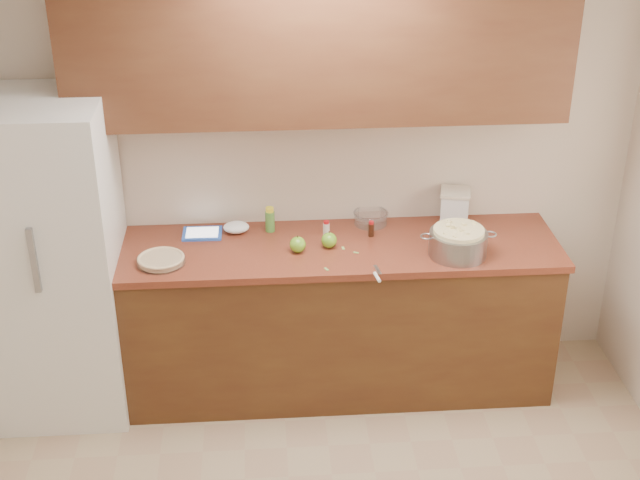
{
  "coord_description": "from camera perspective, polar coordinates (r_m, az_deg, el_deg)",
  "views": [
    {
      "loc": [
        -0.32,
        -2.85,
        3.18
      ],
      "look_at": [
        -0.01,
        1.43,
        0.98
      ],
      "focal_mm": 50.0,
      "sensor_mm": 36.0,
      "label": 1
    }
  ],
  "objects": [
    {
      "name": "paring_knife",
      "position": [
        4.59,
        3.68,
        -2.31
      ],
      "size": [
        0.05,
        0.19,
        0.02
      ],
      "rotation": [
        0.0,
        0.0,
        0.16
      ],
      "color": "gray",
      "rests_on": "counter_run"
    },
    {
      "name": "counter_run",
      "position": [
        5.12,
        0.04,
        -4.91
      ],
      "size": [
        2.64,
        0.68,
        0.92
      ],
      "color": "#513216",
      "rests_on": "ground"
    },
    {
      "name": "paper_towel",
      "position": [
        5.05,
        -5.38,
        0.82
      ],
      "size": [
        0.15,
        0.12,
        0.06
      ],
      "primitive_type": "ellipsoid",
      "rotation": [
        0.0,
        0.0,
        -0.0
      ],
      "color": "white",
      "rests_on": "counter_run"
    },
    {
      "name": "vanilla_bottle",
      "position": [
        4.98,
        3.29,
        0.71
      ],
      "size": [
        0.03,
        0.03,
        0.09
      ],
      "rotation": [
        0.0,
        0.0,
        0.42
      ],
      "color": "black",
      "rests_on": "counter_run"
    },
    {
      "name": "mixing_bowl",
      "position": [
        5.12,
        3.26,
        1.46
      ],
      "size": [
        0.2,
        0.2,
        0.07
      ],
      "rotation": [
        0.0,
        0.0,
        0.05
      ],
      "color": "silver",
      "rests_on": "counter_run"
    },
    {
      "name": "fridge",
      "position": [
        4.99,
        -16.67,
        -1.29
      ],
      "size": [
        0.7,
        0.7,
        1.8
      ],
      "primitive_type": "cube",
      "color": "silver",
      "rests_on": "ground"
    },
    {
      "name": "room_shell",
      "position": [
        3.43,
        1.87,
        -6.11
      ],
      "size": [
        3.6,
        3.6,
        3.6
      ],
      "color": "tan",
      "rests_on": "ground"
    },
    {
      "name": "colander",
      "position": [
        4.82,
        8.83,
        -0.15
      ],
      "size": [
        0.41,
        0.31,
        0.15
      ],
      "rotation": [
        0.0,
        0.0,
        0.21
      ],
      "color": "gray",
      "rests_on": "counter_run"
    },
    {
      "name": "flour_canister",
      "position": [
        5.15,
        8.6,
        2.1
      ],
      "size": [
        0.2,
        0.2,
        0.21
      ],
      "rotation": [
        0.0,
        0.0,
        -0.23
      ],
      "color": "silver",
      "rests_on": "counter_run"
    },
    {
      "name": "cinnamon_shaker",
      "position": [
        4.98,
        0.41,
        0.74
      ],
      "size": [
        0.04,
        0.04,
        0.09
      ],
      "rotation": [
        0.0,
        0.0,
        -0.01
      ],
      "color": "beige",
      "rests_on": "counter_run"
    },
    {
      "name": "lemon_bottle",
      "position": [
        5.03,
        -3.22,
        1.3
      ],
      "size": [
        0.05,
        0.05,
        0.15
      ],
      "rotation": [
        0.0,
        0.0,
        -0.28
      ],
      "color": "#4C8C38",
      "rests_on": "counter_run"
    },
    {
      "name": "peel_a",
      "position": [
        4.86,
        1.49,
        -0.52
      ],
      "size": [
        0.02,
        0.03,
        0.0
      ],
      "primitive_type": "cube",
      "rotation": [
        0.0,
        0.0,
        1.65
      ],
      "color": "#8DB95A",
      "rests_on": "counter_run"
    },
    {
      "name": "upper_cabinets",
      "position": [
        4.66,
        -0.1,
        11.85
      ],
      "size": [
        2.6,
        0.34,
        0.7
      ],
      "primitive_type": "cube",
      "color": "#522E19",
      "rests_on": "room_shell"
    },
    {
      "name": "apple_center",
      "position": [
        4.85,
        0.59,
        -0.01
      ],
      "size": [
        0.09,
        0.09,
        0.1
      ],
      "color": "#67A524",
      "rests_on": "counter_run"
    },
    {
      "name": "apple_left",
      "position": [
        4.81,
        -1.44,
        -0.3
      ],
      "size": [
        0.09,
        0.09,
        0.1
      ],
      "color": "#67A524",
      "rests_on": "counter_run"
    },
    {
      "name": "peel_c",
      "position": [
        4.82,
        2.32,
        -0.81
      ],
      "size": [
        0.03,
        0.02,
        0.0
      ],
      "primitive_type": "cube",
      "rotation": [
        0.0,
        0.0,
        -0.47
      ],
      "color": "#8DB95A",
      "rests_on": "counter_run"
    },
    {
      "name": "pie",
      "position": [
        4.77,
        -10.14,
        -1.27
      ],
      "size": [
        0.26,
        0.26,
        0.04
      ],
      "rotation": [
        0.0,
        0.0,
        0.41
      ],
      "color": "silver",
      "rests_on": "counter_run"
    },
    {
      "name": "peel_b",
      "position": [
        4.65,
        0.41,
        -1.88
      ],
      "size": [
        0.03,
        0.04,
        0.0
      ],
      "primitive_type": "cube",
      "rotation": [
        0.0,
        0.0,
        2.02
      ],
      "color": "#8DB95A",
      "rests_on": "counter_run"
    },
    {
      "name": "tablet",
      "position": [
        5.05,
        -7.54,
        0.42
      ],
      "size": [
        0.22,
        0.17,
        0.02
      ],
      "rotation": [
        0.0,
        0.0,
        -0.01
      ],
      "color": "blue",
      "rests_on": "counter_run"
    }
  ]
}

